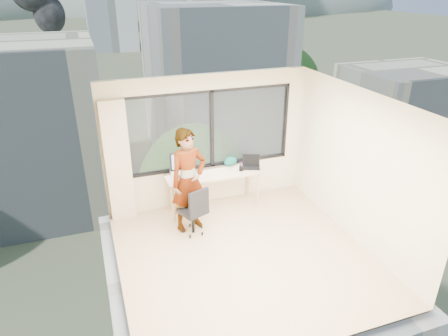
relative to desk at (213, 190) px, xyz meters
name	(u,v)px	position (x,y,z in m)	size (l,w,h in m)	color
floor	(244,255)	(0.00, -1.66, -0.38)	(4.00, 4.00, 0.01)	tan
ceiling	(248,102)	(0.00, -1.66, 2.23)	(4.00, 4.00, 0.01)	white
wall_front	(315,264)	(0.00, -3.66, 0.93)	(4.00, 0.01, 2.60)	beige
wall_left	(111,207)	(-2.00, -1.66, 0.93)	(0.01, 4.00, 2.60)	beige
wall_right	(357,167)	(2.00, -1.66, 0.93)	(0.01, 4.00, 2.60)	beige
window_wall	(209,129)	(0.05, 0.34, 1.15)	(3.30, 0.16, 1.55)	black
curtain	(118,162)	(-1.72, 0.22, 0.77)	(0.45, 0.14, 2.30)	beige
desk	(213,190)	(0.00, 0.00, 0.00)	(1.80, 0.60, 0.75)	tan
chair	(193,209)	(-0.61, -0.73, 0.10)	(0.48, 0.48, 0.94)	black
person	(189,180)	(-0.61, -0.53, 0.57)	(0.69, 0.45, 1.90)	#2D2D33
monitor	(182,163)	(-0.57, 0.10, 0.64)	(0.52, 0.11, 0.52)	black
game_console	(179,172)	(-0.61, 0.18, 0.41)	(0.28, 0.24, 0.07)	white
laptop	(251,163)	(0.80, -0.01, 0.49)	(0.34, 0.36, 0.22)	black
cellphone	(194,179)	(-0.41, -0.15, 0.38)	(0.11, 0.05, 0.01)	black
pen_cup	(241,168)	(0.56, -0.07, 0.43)	(0.08, 0.08, 0.10)	black
handbag	(230,161)	(0.44, 0.21, 0.48)	(0.27, 0.14, 0.21)	#0D4E4D
exterior_ground	(86,51)	(0.00, 118.34, -14.38)	(400.00, 400.00, 0.04)	#515B3D
near_bldg_a	(0,133)	(-9.00, 28.34, -7.38)	(16.00, 12.00, 14.00)	#EAE4C3
near_bldg_b	(215,80)	(12.00, 36.34, -6.38)	(14.00, 13.00, 16.00)	silver
near_bldg_c	(404,115)	(30.00, 26.34, -9.38)	(12.00, 10.00, 10.00)	#EAE4C3
hill_b	(209,6)	(100.00, 318.34, -14.38)	(300.00, 220.00, 96.00)	slate
tree_b	(196,203)	(4.00, 16.34, -9.88)	(7.60, 7.60, 9.00)	#194B1D
tree_c	(285,95)	(22.00, 38.34, -9.38)	(8.40, 8.40, 10.00)	#194B1D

